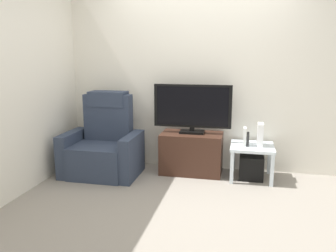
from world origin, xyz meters
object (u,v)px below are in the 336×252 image
recliner_armchair (104,146)px  book_leftmost (245,137)px  television (192,108)px  subwoofer_box (251,167)px  side_table (252,151)px  book_middle (248,139)px  game_console (260,135)px  tv_stand (191,153)px

recliner_armchair → book_leftmost: 1.85m
television → subwoofer_box: 1.08m
side_table → television: bearing=174.5°
book_middle → game_console: bearing=11.3°
tv_stand → book_leftmost: (0.69, -0.08, 0.28)m
book_leftmost → game_console: 0.19m
side_table → book_leftmost: book_leftmost is taller
tv_stand → recliner_armchair: recliner_armchair is taller
tv_stand → recliner_armchair: 1.18m
book_leftmost → television: bearing=172.0°
television → recliner_armchair: (-1.14, -0.28, -0.51)m
book_leftmost → book_middle: bearing=0.0°
tv_stand → recliner_armchair: bearing=-167.0°
television → side_table: size_ratio=1.89×
tv_stand → subwoofer_box: 0.80m
book_middle → game_console: size_ratio=0.57×
tv_stand → game_console: 0.93m
tv_stand → subwoofer_box: size_ratio=2.67×
television → recliner_armchair: television is taller
tv_stand → book_middle: 0.77m
tv_stand → television: bearing=90.0°
side_table → book_leftmost: 0.21m
subwoofer_box → game_console: 0.44m
side_table → recliner_armchair: bearing=-173.9°
book_leftmost → book_middle: size_ratio=1.41×
recliner_armchair → subwoofer_box: recliner_armchair is taller
tv_stand → side_table: (0.79, -0.06, 0.10)m
side_table → subwoofer_box: size_ratio=1.79×
side_table → game_console: 0.23m
book_middle → book_leftmost: bearing=180.0°
television → side_table: (0.79, -0.08, -0.52)m
side_table → subwoofer_box: (0.00, -0.00, -0.22)m
recliner_armchair → book_middle: bearing=-5.6°
recliner_armchair → subwoofer_box: size_ratio=3.57×
tv_stand → subwoofer_box: tv_stand is taller
game_console → book_middle: bearing=-168.7°
subwoofer_box → tv_stand: bearing=175.8°
recliner_armchair → subwoofer_box: (1.93, 0.21, -0.22)m
side_table → book_middle: bearing=-161.5°
subwoofer_box → book_middle: (-0.06, -0.02, 0.37)m
television → book_leftmost: size_ratio=4.42×
subwoofer_box → book_middle: size_ratio=1.84×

